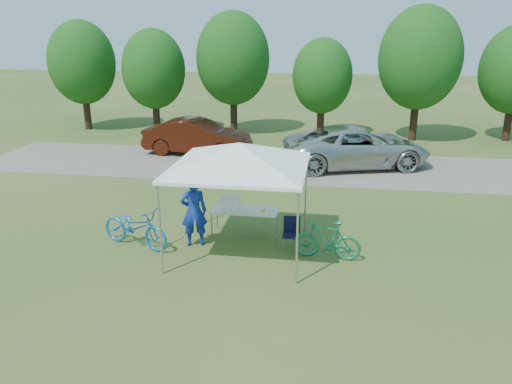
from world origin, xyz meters
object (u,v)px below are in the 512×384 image
at_px(bike_green, 327,240).
at_px(cyclist, 194,211).
at_px(folding_table, 245,211).
at_px(cooler, 230,202).
at_px(sedan, 197,137).
at_px(folding_chair, 291,230).
at_px(bike_blue, 135,227).
at_px(minivan, 357,147).

bearing_deg(bike_green, cyclist, -89.74).
xyz_separation_m(folding_table, bike_green, (2.18, -1.10, -0.19)).
bearing_deg(cooler, bike_green, -23.27).
distance_m(folding_table, cooler, 0.44).
height_order(folding_table, sedan, sedan).
distance_m(folding_table, sedan, 9.19).
distance_m(folding_chair, bike_blue, 3.91).
xyz_separation_m(folding_table, bike_blue, (-2.59, -1.12, -0.15)).
xyz_separation_m(cyclist, bike_blue, (-1.44, -0.32, -0.38)).
bearing_deg(bike_green, folding_chair, -112.63).
bearing_deg(bike_green, minivan, 178.78).
distance_m(folding_table, bike_green, 2.45).
bearing_deg(cooler, bike_blue, -153.06).
bearing_deg(bike_green, cooler, -107.96).
relative_size(folding_chair, sedan, 0.18).
bearing_deg(bike_green, folding_table, -111.48).
bearing_deg(folding_table, cooler, 180.00).
distance_m(folding_chair, cooler, 1.83).
bearing_deg(sedan, bike_blue, -169.27).
relative_size(folding_chair, cyclist, 0.45).
xyz_separation_m(cooler, cyclist, (-0.77, -0.81, 0.00)).
bearing_deg(bike_green, bike_blue, -84.38).
xyz_separation_m(cooler, sedan, (-3.20, 8.46, -0.12)).
bearing_deg(folding_table, bike_blue, -156.54).
distance_m(cyclist, bike_blue, 1.53).
xyz_separation_m(folding_chair, bike_green, (0.89, -0.47, 0.00)).
height_order(folding_table, cooler, cooler).
bearing_deg(cyclist, cooler, -152.68).
xyz_separation_m(folding_chair, cooler, (-1.67, 0.63, 0.42)).
xyz_separation_m(folding_table, minivan, (3.15, 7.41, 0.13)).
height_order(cooler, sedan, sedan).
height_order(folding_table, bike_blue, bike_blue).
xyz_separation_m(cyclist, sedan, (-2.43, 9.27, -0.12)).
xyz_separation_m(bike_blue, sedan, (-0.99, 9.59, 0.25)).
distance_m(cooler, minivan, 8.21).
distance_m(cyclist, bike_green, 3.36).
height_order(cyclist, bike_blue, cyclist).
bearing_deg(minivan, cyclist, 135.61).
relative_size(cooler, cyclist, 0.28).
height_order(bike_green, minivan, minivan).
bearing_deg(bike_blue, cyclist, -58.09).
distance_m(folding_table, cyclist, 1.42).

